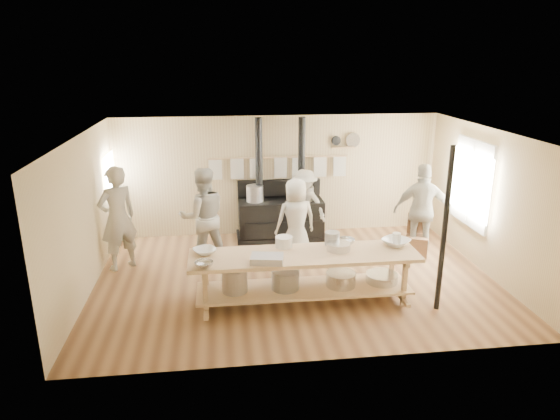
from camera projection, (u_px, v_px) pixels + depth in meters
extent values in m
plane|color=brown|center=(295.00, 279.00, 8.91)|extent=(7.00, 7.00, 0.00)
plane|color=tan|center=(278.00, 175.00, 10.89)|extent=(7.00, 0.00, 7.00)
plane|color=tan|center=(327.00, 269.00, 6.16)|extent=(7.00, 0.00, 7.00)
plane|color=tan|center=(84.00, 217.00, 8.11)|extent=(0.00, 5.00, 5.00)
plane|color=tan|center=(489.00, 202.00, 8.93)|extent=(0.00, 5.00, 5.00)
plane|color=beige|center=(297.00, 133.00, 8.13)|extent=(7.00, 7.00, 0.00)
cube|color=beige|center=(472.00, 183.00, 9.44)|extent=(0.06, 1.35, 1.65)
plane|color=white|center=(470.00, 183.00, 9.43)|extent=(0.00, 1.50, 1.50)
cube|color=beige|center=(470.00, 183.00, 9.43)|extent=(0.02, 0.03, 1.50)
plane|color=white|center=(110.00, 172.00, 9.92)|extent=(0.00, 0.90, 0.90)
cube|color=black|center=(281.00, 219.00, 10.77)|extent=(1.80, 0.70, 0.85)
cube|color=black|center=(281.00, 235.00, 10.89)|extent=(1.90, 0.75, 0.10)
cube|color=black|center=(279.00, 188.00, 10.87)|extent=(1.80, 0.12, 0.35)
cylinder|color=black|center=(259.00, 160.00, 10.38)|extent=(0.15, 0.15, 1.75)
cylinder|color=black|center=(302.00, 159.00, 10.48)|extent=(0.15, 0.15, 1.75)
cylinder|color=#B2B2B7|center=(255.00, 193.00, 10.53)|extent=(0.36, 0.36, 0.34)
cylinder|color=gray|center=(307.00, 193.00, 10.62)|extent=(0.30, 0.30, 0.30)
cylinder|color=tan|center=(279.00, 157.00, 10.67)|extent=(3.00, 0.04, 0.04)
cube|color=silver|center=(216.00, 169.00, 10.58)|extent=(0.28, 0.01, 0.46)
cube|color=silver|center=(237.00, 169.00, 10.63)|extent=(0.28, 0.01, 0.46)
cube|color=silver|center=(258.00, 168.00, 10.68)|extent=(0.28, 0.01, 0.46)
cube|color=silver|center=(279.00, 167.00, 10.73)|extent=(0.28, 0.01, 0.46)
cube|color=silver|center=(300.00, 167.00, 10.79)|extent=(0.28, 0.01, 0.46)
cube|color=silver|center=(320.00, 166.00, 10.84)|extent=(0.28, 0.01, 0.46)
cube|color=silver|center=(340.00, 166.00, 10.89)|extent=(0.28, 0.01, 0.46)
cube|color=tan|center=(343.00, 147.00, 10.80)|extent=(0.50, 0.14, 0.03)
cylinder|color=black|center=(336.00, 141.00, 10.75)|extent=(0.20, 0.04, 0.20)
cylinder|color=silver|center=(353.00, 140.00, 10.80)|extent=(0.32, 0.03, 0.32)
cube|color=tan|center=(304.00, 256.00, 7.82)|extent=(3.60, 0.90, 0.06)
cube|color=tan|center=(304.00, 288.00, 7.99)|extent=(3.40, 0.80, 0.04)
cube|color=tan|center=(304.00, 291.00, 8.00)|extent=(3.30, 0.06, 0.06)
cube|color=tan|center=(205.00, 292.00, 7.47)|extent=(0.07, 0.07, 0.85)
cube|color=tan|center=(206.00, 276.00, 8.04)|extent=(0.07, 0.07, 0.85)
cube|color=tan|center=(404.00, 281.00, 7.83)|extent=(0.07, 0.07, 0.85)
cube|color=tan|center=(392.00, 266.00, 8.40)|extent=(0.07, 0.07, 0.85)
cylinder|color=#B2B2B7|center=(235.00, 280.00, 7.79)|extent=(0.40, 0.40, 0.38)
cylinder|color=gray|center=(285.00, 280.00, 7.90)|extent=(0.44, 0.44, 0.30)
cylinder|color=silver|center=(341.00, 279.00, 8.02)|extent=(0.48, 0.48, 0.22)
cylinder|color=silver|center=(383.00, 279.00, 8.11)|extent=(0.52, 0.52, 0.14)
cylinder|color=black|center=(444.00, 231.00, 7.49)|extent=(0.08, 0.08, 2.60)
imported|color=beige|center=(118.00, 218.00, 9.08)|extent=(0.85, 0.80, 1.95)
imported|color=beige|center=(203.00, 217.00, 9.32)|extent=(1.02, 0.87, 1.86)
imported|color=beige|center=(296.00, 220.00, 9.53)|extent=(0.87, 0.65, 1.61)
imported|color=beige|center=(422.00, 211.00, 9.67)|extent=(1.16, 0.69, 1.86)
imported|color=beige|center=(304.00, 205.00, 10.59)|extent=(1.14, 1.04, 1.54)
cube|color=brown|center=(416.00, 246.00, 9.86)|extent=(0.49, 0.49, 0.42)
cube|color=brown|center=(417.00, 224.00, 9.91)|extent=(0.38, 0.16, 0.46)
imported|color=white|center=(205.00, 251.00, 7.80)|extent=(0.45, 0.45, 0.09)
imported|color=silver|center=(204.00, 264.00, 7.31)|extent=(0.37, 0.37, 0.09)
imported|color=white|center=(396.00, 242.00, 8.15)|extent=(0.60, 0.60, 0.11)
imported|color=silver|center=(346.00, 241.00, 8.19)|extent=(0.39, 0.39, 0.09)
cube|color=#B2B2B7|center=(267.00, 259.00, 7.47)|extent=(0.53, 0.40, 0.11)
cylinder|color=silver|center=(339.00, 247.00, 7.93)|extent=(0.40, 0.40, 0.12)
cylinder|color=gray|center=(332.00, 238.00, 8.15)|extent=(0.29, 0.29, 0.22)
cylinder|color=white|center=(284.00, 242.00, 8.06)|extent=(0.37, 0.37, 0.17)
cylinder|color=white|center=(396.00, 239.00, 8.12)|extent=(0.18, 0.18, 0.21)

